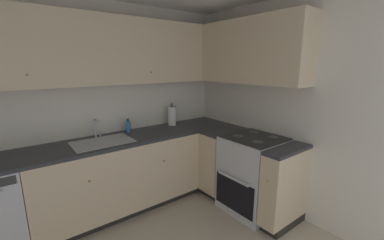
# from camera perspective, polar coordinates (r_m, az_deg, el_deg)

# --- Properties ---
(wall_back) EXTENTS (4.01, 0.05, 2.41)m
(wall_back) POSITION_cam_1_polar(r_m,az_deg,el_deg) (3.05, -26.73, 1.87)
(wall_back) COLOR silver
(wall_back) RESTS_ON ground_plane
(wall_right) EXTENTS (0.05, 3.18, 2.41)m
(wall_right) POSITION_cam_1_polar(r_m,az_deg,el_deg) (2.93, 23.24, 1.80)
(wall_right) COLOR silver
(wall_right) RESTS_ON ground_plane
(lower_cabinets_back) EXTENTS (1.88, 0.62, 0.85)m
(lower_cabinets_back) POSITION_cam_1_polar(r_m,az_deg,el_deg) (3.09, -16.25, -12.28)
(lower_cabinets_back) COLOR beige
(lower_cabinets_back) RESTS_ON ground_plane
(countertop_back) EXTENTS (3.08, 0.60, 0.03)m
(countertop_back) POSITION_cam_1_polar(r_m,az_deg,el_deg) (2.93, -16.82, -4.48)
(countertop_back) COLOR #2D2D33
(countertop_back) RESTS_ON lower_cabinets_back
(lower_cabinets_right) EXTENTS (0.62, 1.16, 0.85)m
(lower_cabinets_right) POSITION_cam_1_polar(r_m,az_deg,el_deg) (3.13, 12.00, -11.63)
(lower_cabinets_right) COLOR beige
(lower_cabinets_right) RESTS_ON ground_plane
(countertop_right) EXTENTS (0.60, 1.16, 0.03)m
(countertop_right) POSITION_cam_1_polar(r_m,az_deg,el_deg) (2.98, 12.35, -3.92)
(countertop_right) COLOR #2D2D33
(countertop_right) RESTS_ON lower_cabinets_right
(oven_range) EXTENTS (0.68, 0.62, 1.04)m
(oven_range) POSITION_cam_1_polar(r_m,az_deg,el_deg) (3.07, 13.99, -11.85)
(oven_range) COLOR silver
(oven_range) RESTS_ON ground_plane
(upper_cabinets_back) EXTENTS (2.76, 0.34, 0.72)m
(upper_cabinets_back) POSITION_cam_1_polar(r_m,az_deg,el_deg) (2.89, -22.21, 14.66)
(upper_cabinets_back) COLOR beige
(upper_cabinets_right) EXTENTS (0.32, 1.71, 0.72)m
(upper_cabinets_right) POSITION_cam_1_polar(r_m,az_deg,el_deg) (3.13, 11.25, 15.13)
(upper_cabinets_right) COLOR beige
(sink) EXTENTS (0.61, 0.40, 0.10)m
(sink) POSITION_cam_1_polar(r_m,az_deg,el_deg) (2.85, -19.88, -5.63)
(sink) COLOR #B7B7BC
(sink) RESTS_ON countertop_back
(faucet) EXTENTS (0.07, 0.16, 0.22)m
(faucet) POSITION_cam_1_polar(r_m,az_deg,el_deg) (3.00, -21.28, -1.40)
(faucet) COLOR silver
(faucet) RESTS_ON countertop_back
(soap_bottle) EXTENTS (0.06, 0.06, 0.17)m
(soap_bottle) POSITION_cam_1_polar(r_m,az_deg,el_deg) (3.14, -14.53, -1.45)
(soap_bottle) COLOR #3F72BF
(soap_bottle) RESTS_ON countertop_back
(paper_towel_roll) EXTENTS (0.11, 0.11, 0.32)m
(paper_towel_roll) POSITION_cam_1_polar(r_m,az_deg,el_deg) (3.39, -4.66, 0.95)
(paper_towel_roll) COLOR white
(paper_towel_roll) RESTS_ON countertop_back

